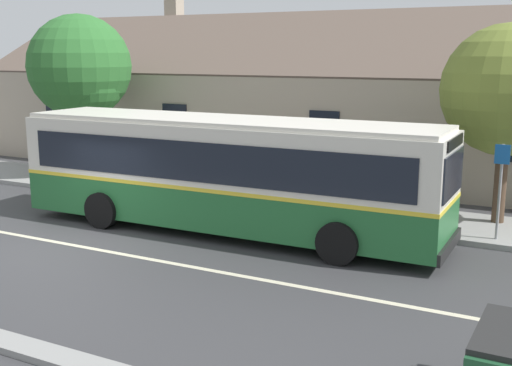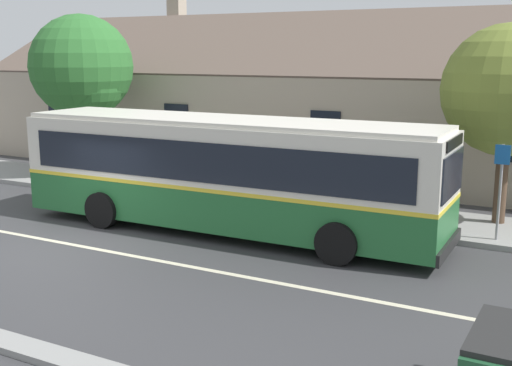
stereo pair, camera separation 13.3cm
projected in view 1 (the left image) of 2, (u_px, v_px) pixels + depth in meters
The scene contains 9 objects.
ground_plane at pixel (71, 245), 16.09m from camera, with size 300.00×300.00×0.00m, color #38383A.
sidewalk_far at pixel (200, 195), 21.28m from camera, with size 60.00×3.00×0.15m, color gray.
lane_divider_stripe at pixel (71, 245), 16.09m from camera, with size 60.00×0.16×0.01m, color beige.
community_building at pixel (302, 114), 28.07m from camera, with size 27.37×10.44×7.48m.
transit_bus at pixel (226, 171), 16.98m from camera, with size 11.79×2.89×3.05m.
bench_by_building at pixel (107, 172), 22.67m from camera, with size 1.70×0.51×0.94m.
street_tree_primary at pixel (507, 90), 16.97m from camera, with size 3.51×3.51×5.52m.
street_tree_secondary at pixel (82, 71), 23.54m from camera, with size 3.80×3.80×6.13m.
bus_stop_sign at pixel (500, 181), 15.78m from camera, with size 0.36×0.07×2.40m.
Camera 1 is at (11.33, -11.50, 4.75)m, focal length 45.00 mm.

